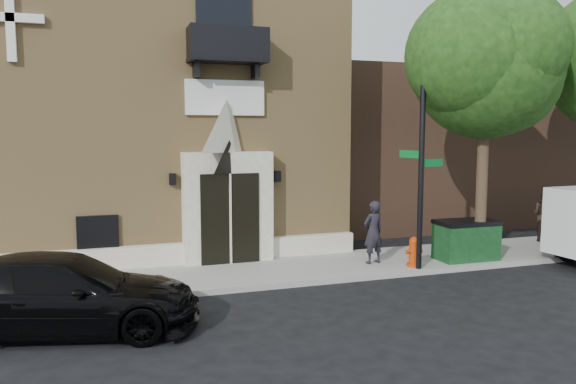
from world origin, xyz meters
name	(u,v)px	position (x,y,z in m)	size (l,w,h in m)	color
ground	(291,288)	(0.00, 0.00, 0.00)	(120.00, 120.00, 0.00)	black
sidewalk	(307,268)	(1.00, 1.50, 0.07)	(42.00, 3.00, 0.15)	gray
church	(141,112)	(-2.99, 7.95, 4.63)	(12.20, 11.01, 9.30)	tan
neighbour_building	(472,147)	(12.00, 9.00, 3.20)	(18.00, 8.00, 6.40)	brown
street_tree_left	(489,63)	(6.03, 0.35, 5.87)	(4.97, 4.38, 7.77)	#38281C
black_sedan	(63,294)	(-5.27, -1.50, 0.77)	(2.16, 5.31, 1.54)	black
street_sign	(421,166)	(3.83, 0.22, 3.00)	(1.03, 0.88, 5.66)	black
fire_hydrant	(414,252)	(3.81, 0.45, 0.57)	(0.49, 0.39, 0.85)	#B43307
dumpster	(466,240)	(5.74, 0.72, 0.75)	(1.81, 1.05, 1.17)	#0E3315
planter	(228,250)	(-1.04, 2.68, 0.50)	(0.63, 0.54, 0.70)	#465D27
pedestrian_near	(373,232)	(2.89, 1.17, 1.06)	(0.66, 0.43, 1.82)	black
pedestrian_far	(545,215)	(9.96, 2.15, 1.06)	(0.89, 0.69, 1.82)	black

